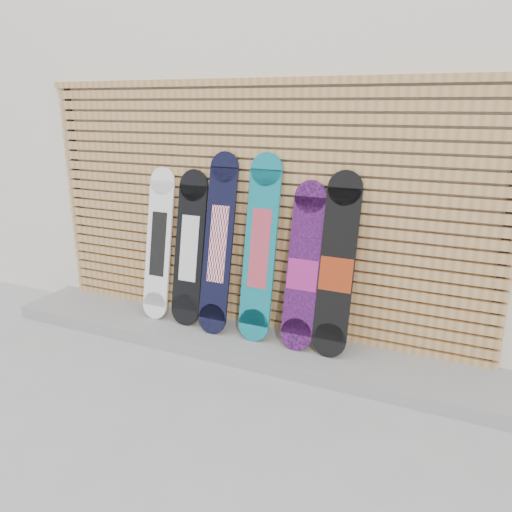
% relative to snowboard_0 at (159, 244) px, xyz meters
% --- Properties ---
extents(ground, '(80.00, 80.00, 0.00)m').
position_rel_snowboard_0_xyz_m(ground, '(1.04, -0.79, -0.83)').
color(ground, '#97979A').
rests_on(ground, ground).
extents(building, '(12.00, 5.00, 3.60)m').
position_rel_snowboard_0_xyz_m(building, '(1.54, 2.71, 0.97)').
color(building, silver).
rests_on(building, ground).
extents(concrete_step, '(4.60, 0.70, 0.12)m').
position_rel_snowboard_0_xyz_m(concrete_step, '(0.89, -0.11, -0.77)').
color(concrete_step, gray).
rests_on(concrete_step, ground).
extents(slat_wall, '(4.26, 0.08, 2.29)m').
position_rel_snowboard_0_xyz_m(slat_wall, '(0.89, 0.18, 0.38)').
color(slat_wall, '#B08049').
rests_on(slat_wall, ground).
extents(snowboard_0, '(0.26, 0.31, 1.42)m').
position_rel_snowboard_0_xyz_m(snowboard_0, '(0.00, 0.00, 0.00)').
color(snowboard_0, white).
rests_on(snowboard_0, concrete_step).
extents(snowboard_1, '(0.29, 0.31, 1.41)m').
position_rel_snowboard_0_xyz_m(snowboard_1, '(0.34, -0.00, -0.00)').
color(snowboard_1, black).
rests_on(snowboard_1, concrete_step).
extents(snowboard_2, '(0.27, 0.37, 1.58)m').
position_rel_snowboard_0_xyz_m(snowboard_2, '(0.66, -0.03, 0.08)').
color(snowboard_2, black).
rests_on(snowboard_2, concrete_step).
extents(snowboard_3, '(0.28, 0.34, 1.59)m').
position_rel_snowboard_0_xyz_m(snowboard_3, '(1.05, -0.02, 0.09)').
color(snowboard_3, '#0C6E7C').
rests_on(snowboard_3, concrete_step).
extents(snowboard_4, '(0.27, 0.35, 1.38)m').
position_rel_snowboard_0_xyz_m(snowboard_4, '(1.45, -0.02, -0.03)').
color(snowboard_4, black).
rests_on(snowboard_4, concrete_step).
extents(snowboard_5, '(0.28, 0.35, 1.48)m').
position_rel_snowboard_0_xyz_m(snowboard_5, '(1.73, -0.02, 0.02)').
color(snowboard_5, black).
rests_on(snowboard_5, concrete_step).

